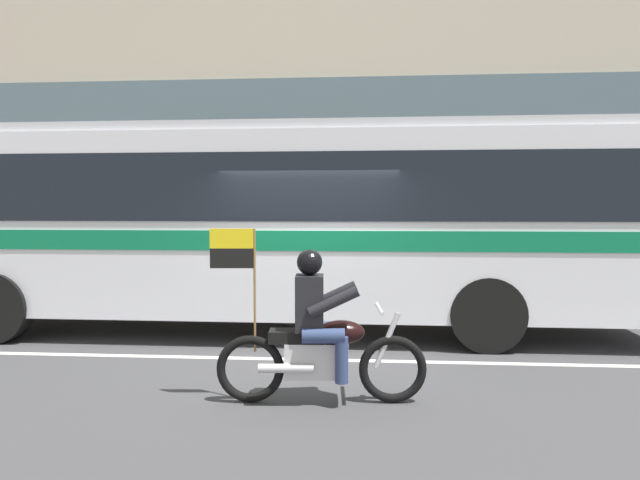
% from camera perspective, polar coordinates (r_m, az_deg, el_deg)
% --- Properties ---
extents(ground_plane, '(60.00, 60.00, 0.00)m').
position_cam_1_polar(ground_plane, '(8.55, -1.06, -10.35)').
color(ground_plane, '#3D3D3F').
extents(sidewalk_curb, '(28.00, 3.80, 0.15)m').
position_cam_1_polar(sidewalk_curb, '(13.53, 1.11, -5.05)').
color(sidewalk_curb, '#A39E93').
rests_on(sidewalk_curb, ground_plane).
extents(lane_center_stripe, '(26.60, 0.14, 0.01)m').
position_cam_1_polar(lane_center_stripe, '(7.97, -1.50, -11.31)').
color(lane_center_stripe, silver).
rests_on(lane_center_stripe, ground_plane).
extents(office_building_facade, '(28.00, 0.89, 13.09)m').
position_cam_1_polar(office_building_facade, '(16.34, 1.67, 19.29)').
color(office_building_facade, '#B2A893').
rests_on(office_building_facade, ground_plane).
extents(transit_bus, '(12.14, 2.69, 3.22)m').
position_cam_1_polar(transit_bus, '(9.62, -5.54, 2.46)').
color(transit_bus, silver).
rests_on(transit_bus, ground_plane).
extents(motorcycle_with_rider, '(2.19, 0.64, 1.78)m').
position_cam_1_polar(motorcycle_with_rider, '(6.13, -0.10, -9.31)').
color(motorcycle_with_rider, black).
rests_on(motorcycle_with_rider, ground_plane).
extents(fire_hydrant, '(0.22, 0.30, 0.75)m').
position_cam_1_polar(fire_hydrant, '(13.08, -16.16, -3.50)').
color(fire_hydrant, '#4C8C3F').
rests_on(fire_hydrant, sidewalk_curb).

